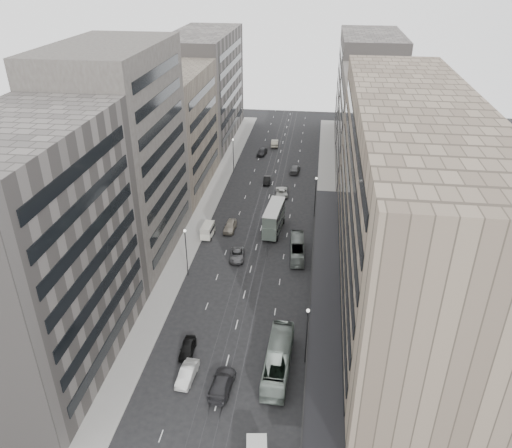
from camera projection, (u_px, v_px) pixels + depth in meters
The scene contains 29 objects.
ground at pixel (235, 329), 68.11m from camera, with size 220.00×220.00×0.00m, color black.
sidewalk_right at pixel (326, 211), 99.42m from camera, with size 4.00×125.00×0.15m, color gray.
sidewalk_left at pixel (208, 204), 102.17m from camera, with size 4.00×125.00×0.15m, color gray.
department_store at pixel (404, 215), 65.53m from camera, with size 19.20×60.00×30.00m.
building_right_mid at pixel (376, 133), 105.32m from camera, with size 15.00×28.00×24.00m, color #44403B.
building_right_far at pixel (367, 90), 130.55m from camera, with size 15.00×32.00×28.00m, color slate.
building_left_a at pixel (34, 256), 56.47m from camera, with size 15.00×28.00×30.00m, color slate.
building_left_b at pixel (120, 156), 79.08m from camera, with size 15.00×26.00×34.00m, color #44403B.
building_left_c at pixel (170, 131), 104.78m from camera, with size 15.00×28.00×25.00m, color #736859.
building_left_d at pixel (204, 87), 132.86m from camera, with size 15.00×38.00×28.00m, color slate.
lamp_right_near at pixel (307, 330), 60.16m from camera, with size 0.44×0.44×8.32m.
lamp_right_far at pixel (316, 192), 95.07m from camera, with size 0.44×0.44×8.32m.
lamp_left_near at pixel (186, 247), 77.22m from camera, with size 0.44×0.44×8.32m.
lamp_left_far at pixel (233, 152), 114.74m from camera, with size 0.44×0.44×8.32m.
bus_near at pixel (278, 359), 60.70m from camera, with size 2.79×11.93×3.32m, color gray.
bus_far at pixel (297, 249), 84.31m from camera, with size 2.22×9.48×2.64m, color gray.
double_decker at pixel (274, 218), 91.06m from camera, with size 3.53×9.44×5.06m.
panel_van at pixel (208, 230), 89.83m from camera, with size 2.14×4.05×2.49m.
sedan_0 at pixel (188, 348), 63.79m from camera, with size 1.75×4.36×1.49m, color black.
sedan_1 at pixel (187, 374), 59.80m from camera, with size 1.66×4.76×1.57m, color beige.
sedan_2 at pixel (237, 255), 83.71m from camera, with size 2.26×4.91×1.36m, color slate.
sedan_3 at pixel (222, 383), 58.39m from camera, with size 2.41×5.94×1.72m, color #29292B.
sedan_4 at pixel (230, 226), 92.30m from camera, with size 1.99×4.94×1.68m, color gray.
sedan_5 at pixel (267, 180), 111.55m from camera, with size 1.50×4.29×1.42m, color black.
sedan_6 at pixel (282, 192), 106.05m from camera, with size 2.51×5.44×1.51m, color silver.
sedan_7 at pixel (295, 169), 117.17m from camera, with size 2.11×5.20×1.51m, color #4C4D4F.
sedan_8 at pixel (262, 152), 127.41m from camera, with size 1.96×4.86×1.66m, color #272729.
sedan_9 at pixel (275, 143), 133.22m from camera, with size 1.83×5.23×1.72m, color #B2AA93.
pedestrian at pixel (321, 375), 59.36m from camera, with size 0.62×0.41×1.69m, color black.
Camera 1 is at (9.71, -52.28, 45.01)m, focal length 35.00 mm.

